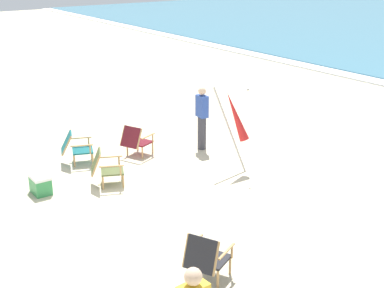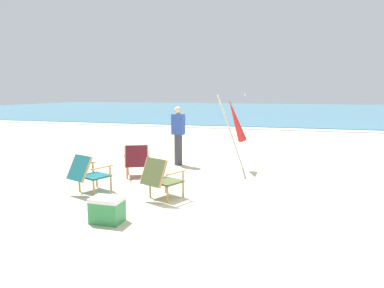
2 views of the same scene
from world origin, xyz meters
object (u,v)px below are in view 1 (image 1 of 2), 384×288
at_px(beach_chair_far_center, 105,167).
at_px(beach_chair_front_left, 75,147).
at_px(person_by_waterline, 202,118).
at_px(umbrella_furled_red, 236,117).
at_px(beach_chair_front_right, 136,140).
at_px(beach_chair_back_right, 206,257).
at_px(cooler_box, 40,184).

xyz_separation_m(beach_chair_far_center, beach_chair_front_left, (-1.56, -0.01, -0.01)).
bearing_deg(person_by_waterline, umbrella_furled_red, -8.70).
bearing_deg(person_by_waterline, beach_chair_front_left, -106.30).
bearing_deg(umbrella_furled_red, beach_chair_front_right, -146.24).
relative_size(beach_chair_back_right, beach_chair_far_center, 0.99).
bearing_deg(umbrella_furled_red, beach_chair_far_center, -108.91).
height_order(beach_chair_front_right, umbrella_furled_red, umbrella_furled_red).
xyz_separation_m(beach_chair_front_left, person_by_waterline, (0.90, 3.08, 0.41)).
height_order(beach_chair_far_center, beach_chair_front_left, beach_chair_far_center).
xyz_separation_m(umbrella_furled_red, person_by_waterline, (-1.63, 0.25, -0.46)).
xyz_separation_m(beach_chair_front_left, umbrella_furled_red, (2.53, 2.83, 0.87)).
bearing_deg(beach_chair_front_right, beach_chair_back_right, -18.42).
relative_size(beach_chair_back_right, beach_chair_front_left, 0.96).
relative_size(beach_chair_far_center, umbrella_furled_red, 0.44).
bearing_deg(beach_chair_front_right, cooler_box, -74.51).
xyz_separation_m(beach_chair_back_right, umbrella_furled_red, (-3.22, 3.19, 0.86)).
bearing_deg(beach_chair_front_right, beach_chair_far_center, -50.85).
distance_m(beach_chair_front_right, beach_chair_front_left, 1.48).
height_order(beach_chair_back_right, cooler_box, beach_chair_back_right).
xyz_separation_m(beach_chair_back_right, beach_chair_front_left, (-5.75, 0.36, -0.01)).
relative_size(beach_chair_front_right, umbrella_furled_red, 0.45).
xyz_separation_m(beach_chair_back_right, person_by_waterline, (-4.85, 3.44, 0.41)).
distance_m(beach_chair_front_right, beach_chair_back_right, 5.62).
bearing_deg(beach_chair_back_right, beach_chair_front_left, 176.42).
height_order(umbrella_furled_red, cooler_box, umbrella_furled_red).
xyz_separation_m(person_by_waterline, cooler_box, (0.26, -4.38, -0.64)).
relative_size(beach_chair_front_right, beach_chair_back_right, 1.03).
bearing_deg(beach_chair_far_center, beach_chair_front_left, -179.73).
bearing_deg(beach_chair_back_right, person_by_waterline, 144.62).
relative_size(umbrella_furled_red, cooler_box, 4.06).
relative_size(beach_chair_back_right, person_by_waterline, 0.53).
bearing_deg(beach_chair_front_right, person_by_waterline, 73.59).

